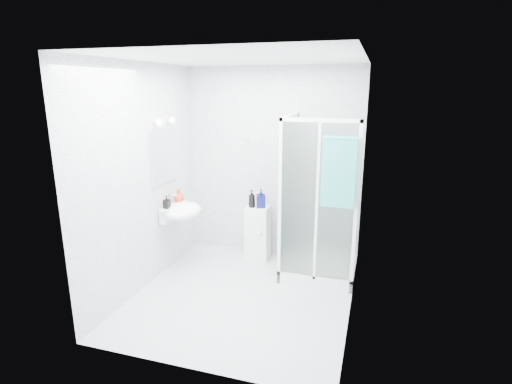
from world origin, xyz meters
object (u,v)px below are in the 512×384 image
(shower_enclosure, at_px, (313,242))
(shampoo_bottle_b, at_px, (261,198))
(hand_towel, at_px, (339,171))
(storage_cabinet, at_px, (258,233))
(shampoo_bottle_a, at_px, (252,199))
(wall_basin, at_px, (181,211))
(soap_dispenser_orange, at_px, (179,196))
(soap_dispenser_black, at_px, (167,202))

(shower_enclosure, bearing_deg, shampoo_bottle_b, 160.80)
(hand_towel, bearing_deg, storage_cabinet, 148.24)
(shampoo_bottle_a, xyz_separation_m, shampoo_bottle_b, (0.12, 0.03, 0.01))
(shower_enclosure, height_order, shampoo_bottle_a, shower_enclosure)
(shampoo_bottle_b, bearing_deg, storage_cabinet, 152.43)
(wall_basin, xyz_separation_m, soap_dispenser_orange, (-0.10, 0.15, 0.15))
(storage_cabinet, height_order, hand_towel, hand_towel)
(hand_towel, bearing_deg, shower_enclosure, 127.48)
(soap_dispenser_black, bearing_deg, shower_enclosure, 14.69)
(shampoo_bottle_b, height_order, soap_dispenser_orange, soap_dispenser_orange)
(shower_enclosure, relative_size, shampoo_bottle_a, 8.37)
(shampoo_bottle_a, distance_m, shampoo_bottle_b, 0.12)
(shampoo_bottle_b, relative_size, soap_dispenser_orange, 1.49)
(soap_dispenser_black, bearing_deg, soap_dispenser_orange, 88.00)
(shower_enclosure, bearing_deg, soap_dispenser_orange, -174.64)
(shampoo_bottle_a, distance_m, soap_dispenser_black, 1.13)
(storage_cabinet, relative_size, soap_dispenser_orange, 4.34)
(storage_cabinet, bearing_deg, wall_basin, -146.87)
(hand_towel, distance_m, shampoo_bottle_a, 1.46)
(shower_enclosure, relative_size, storage_cabinet, 2.65)
(shower_enclosure, distance_m, shampoo_bottle_a, 1.00)
(wall_basin, relative_size, soap_dispenser_black, 3.44)
(shampoo_bottle_a, bearing_deg, hand_towel, -28.27)
(hand_towel, distance_m, soap_dispenser_black, 2.13)
(shower_enclosure, bearing_deg, shampoo_bottle_a, 164.95)
(wall_basin, bearing_deg, shampoo_bottle_a, 35.33)
(storage_cabinet, relative_size, hand_towel, 0.96)
(wall_basin, distance_m, storage_cabinet, 1.12)
(shower_enclosure, xyz_separation_m, soap_dispenser_black, (-1.76, -0.46, 0.50))
(shower_enclosure, height_order, storage_cabinet, shower_enclosure)
(hand_towel, bearing_deg, shampoo_bottle_b, 148.05)
(hand_towel, distance_m, soap_dispenser_orange, 2.13)
(wall_basin, distance_m, shampoo_bottle_a, 0.96)
(shower_enclosure, bearing_deg, soap_dispenser_black, -165.31)
(wall_basin, bearing_deg, soap_dispenser_black, -126.56)
(wall_basin, relative_size, storage_cabinet, 0.74)
(shampoo_bottle_b, distance_m, soap_dispenser_orange, 1.08)
(storage_cabinet, relative_size, shampoo_bottle_b, 2.92)
(shampoo_bottle_b, xyz_separation_m, soap_dispenser_black, (-1.00, -0.73, 0.06))
(hand_towel, distance_m, shampoo_bottle_b, 1.38)
(shampoo_bottle_a, relative_size, shampoo_bottle_b, 0.93)
(wall_basin, distance_m, hand_towel, 2.07)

